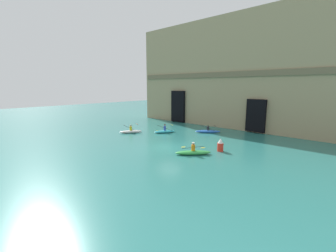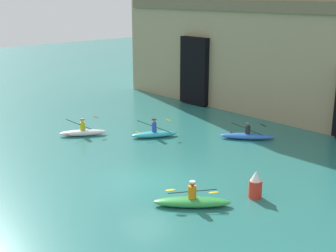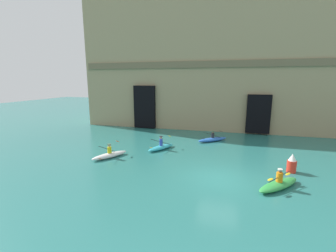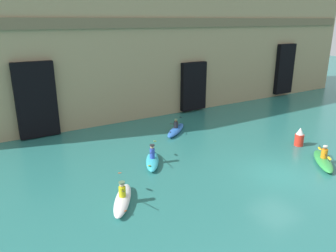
% 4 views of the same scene
% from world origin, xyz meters
% --- Properties ---
extents(ground_plane, '(120.00, 120.00, 0.00)m').
position_xyz_m(ground_plane, '(0.00, 0.00, 0.00)').
color(ground_plane, '#28706B').
extents(kayak_green, '(2.86, 2.95, 1.15)m').
position_xyz_m(kayak_green, '(3.33, -0.40, 0.23)').
color(kayak_green, green).
rests_on(kayak_green, ground).
extents(kayak_cyan, '(2.08, 2.88, 1.20)m').
position_xyz_m(kayak_cyan, '(-5.25, 4.87, 0.24)').
color(kayak_cyan, '#33B2C6').
rests_on(kayak_cyan, ground).
extents(kayak_blue, '(3.04, 2.73, 1.06)m').
position_xyz_m(kayak_blue, '(-1.03, 8.87, 0.22)').
color(kayak_blue, blue).
rests_on(kayak_blue, ground).
extents(kayak_white, '(2.16, 2.89, 1.26)m').
position_xyz_m(kayak_white, '(-8.55, 1.72, 0.24)').
color(kayak_white, white).
rests_on(kayak_white, ground).
extents(marker_buoy, '(0.59, 0.59, 1.27)m').
position_xyz_m(marker_buoy, '(4.60, 2.28, 0.59)').
color(marker_buoy, red).
rests_on(marker_buoy, ground).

